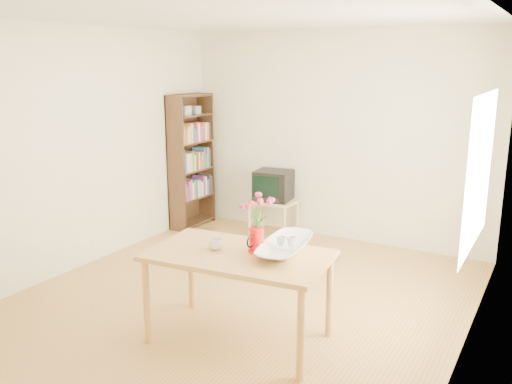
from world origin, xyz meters
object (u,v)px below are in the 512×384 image
Objects in this scene: pitcher at (257,241)px; bowl at (285,223)px; table at (239,263)px; mug at (216,244)px; television at (274,185)px.

bowl is (0.19, 0.12, 0.15)m from pitcher.
table is 0.24m from mug.
table is at bearing -143.41° from bowl.
television is at bearing 106.78° from table.
table is 13.07× the size of mug.
bowl is 1.01× the size of television.
mug is at bearing -151.56° from pitcher.
pitcher reaches higher than table.
pitcher is at bearing 37.78° from table.
table is 2.98× the size of bowl.
table is at bearing -75.52° from television.
mug is 0.23× the size of television.
pitcher is 0.43× the size of television.
television is at bearing -108.04° from mug.
bowl reaches higher than pitcher.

